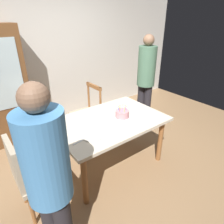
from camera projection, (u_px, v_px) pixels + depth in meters
name	position (u px, v px, depth m)	size (l,w,h in m)	color
ground	(109.00, 162.00, 2.98)	(6.40, 6.40, 0.00)	#93704C
back_wall	(50.00, 56.00, 3.72)	(6.40, 0.10, 2.60)	beige
dining_table	(109.00, 125.00, 2.69)	(1.48, 0.99, 0.73)	beige
birthday_cake	(122.00, 115.00, 2.68)	(0.28, 0.28, 0.17)	silver
plate_near_celebrant	(92.00, 137.00, 2.27)	(0.22, 0.22, 0.01)	silver
plate_far_side	(95.00, 115.00, 2.77)	(0.22, 0.22, 0.01)	silver
fork_near_celebrant	(80.00, 141.00, 2.19)	(0.18, 0.02, 0.01)	silver
fork_far_side	(85.00, 118.00, 2.69)	(0.18, 0.02, 0.01)	silver
chair_spindle_back	(87.00, 114.00, 3.42)	(0.45, 0.45, 0.95)	tan
chair_upholstered	(29.00, 173.00, 2.03)	(0.45, 0.44, 0.95)	tan
person_celebrant	(49.00, 180.00, 1.39)	(0.32, 0.32, 1.67)	#262328
person_guest	(146.00, 77.00, 3.59)	(0.32, 0.32, 1.72)	#262328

